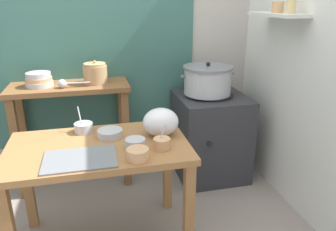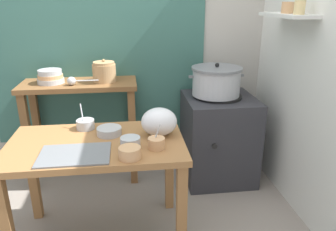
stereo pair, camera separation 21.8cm
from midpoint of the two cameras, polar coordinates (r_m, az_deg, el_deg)
wall_back at (r=2.97m, az=-5.68°, el=14.87°), size 4.40×0.12×2.60m
wall_right at (r=2.51m, az=27.45°, el=11.79°), size 0.30×3.20×2.60m
prep_table at (r=2.10m, az=-9.47°, el=-7.45°), size 1.10×0.66×0.72m
back_shelf_table at (r=2.85m, az=-12.99°, el=1.39°), size 0.96×0.40×0.90m
stove_block at (r=2.96m, az=10.94°, el=-3.88°), size 0.60×0.61×0.78m
steamer_pot at (r=2.80m, az=10.73°, el=5.97°), size 0.48×0.43×0.28m
clay_pot at (r=2.76m, az=-8.97°, el=7.57°), size 0.19×0.19×0.19m
bowl_stack_enamel at (r=2.82m, az=-17.97°, el=6.49°), size 0.22×0.22×0.11m
ladle at (r=2.70m, az=-14.29°, el=5.90°), size 0.25×0.07×0.07m
serving_tray at (r=1.90m, az=-13.00°, el=-6.81°), size 0.40×0.28×0.01m
plastic_bag at (r=2.09m, az=1.39°, el=-1.17°), size 0.23×0.20×0.18m
prep_bowl_0 at (r=1.81m, az=-3.34°, el=-6.58°), size 0.13×0.13×0.07m
prep_bowl_1 at (r=2.13m, az=-7.48°, el=-2.73°), size 0.16×0.16×0.05m
prep_bowl_2 at (r=2.29m, az=0.46°, el=-0.98°), size 0.10×0.10×0.05m
prep_bowl_3 at (r=2.25m, az=-11.71°, el=-1.51°), size 0.12×0.12×0.17m
prep_bowl_4 at (r=1.94m, az=-3.46°, el=-4.77°), size 0.12×0.12×0.07m
prep_bowl_5 at (r=1.92m, az=1.19°, el=-4.88°), size 0.10×0.10×0.15m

